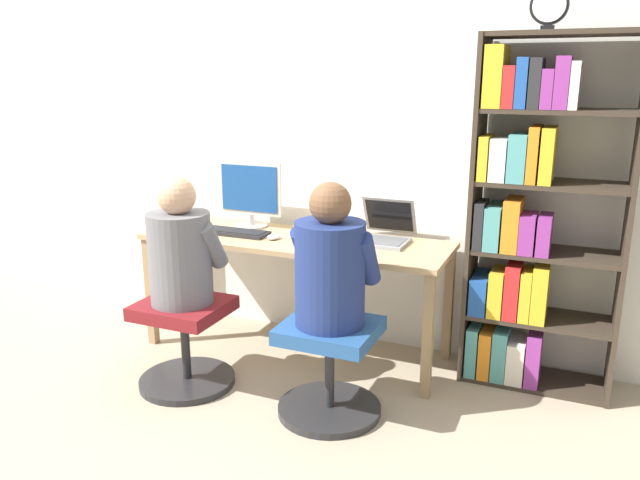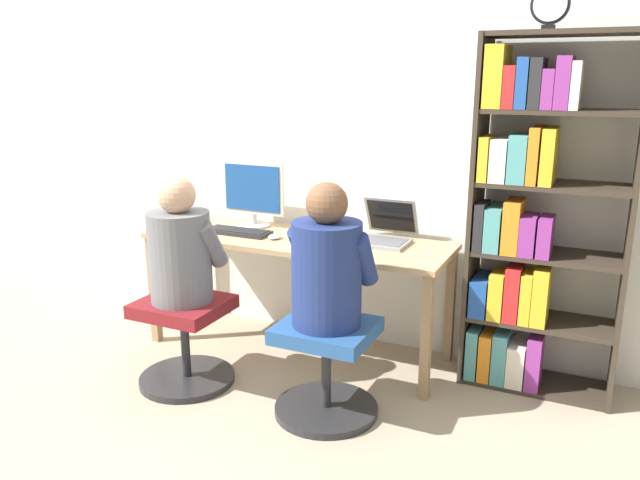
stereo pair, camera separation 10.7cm
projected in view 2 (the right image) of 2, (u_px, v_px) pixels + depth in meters
ground_plane at (274, 369)px, 3.56m from camera, size 14.00×14.00×0.00m
wall_back at (322, 130)px, 3.80m from camera, size 10.00×0.05×2.60m
desk at (296, 251)px, 3.66m from camera, size 1.81×0.58×0.71m
desktop_monitor at (253, 195)px, 3.87m from camera, size 0.43×0.21×0.41m
laptop at (384, 233)px, 3.54m from camera, size 0.31×0.36×0.24m
keyboard at (238, 232)px, 3.73m from camera, size 0.40×0.15×0.03m
computer_mouse_by_keyboard at (275, 237)px, 3.61m from camera, size 0.07×0.09×0.03m
office_chair_left at (185, 338)px, 3.36m from camera, size 0.52×0.52×0.47m
office_chair_right at (326, 365)px, 3.04m from camera, size 0.52×0.52×0.47m
person_at_monitor at (180, 248)px, 3.23m from camera, size 0.40×0.34×0.67m
person_at_laptop at (327, 265)px, 2.92m from camera, size 0.41×0.35×0.69m
bookshelf at (528, 222)px, 3.17m from camera, size 0.77×0.33×1.83m
desk_clock at (550, 6)px, 2.83m from camera, size 0.17×0.03×0.19m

